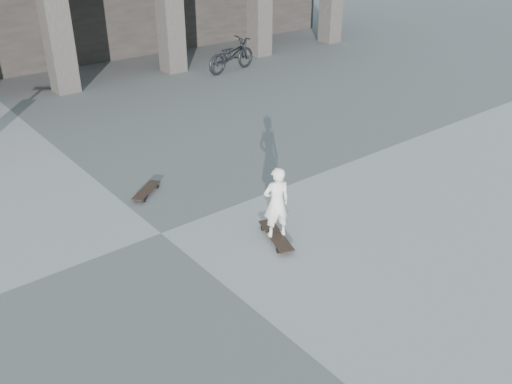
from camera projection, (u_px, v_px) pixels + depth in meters
ground at (161, 233)px, 8.69m from camera, size 90.00×90.00×0.00m
longboard at (276, 236)px, 8.47m from camera, size 0.54×1.01×0.10m
skateboard_spare at (146, 191)px, 9.85m from camera, size 0.77×0.64×0.10m
child at (277, 202)px, 8.20m from camera, size 0.49×0.40×1.15m
bicycle at (231, 55)px, 17.28m from camera, size 2.04×0.99×1.03m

